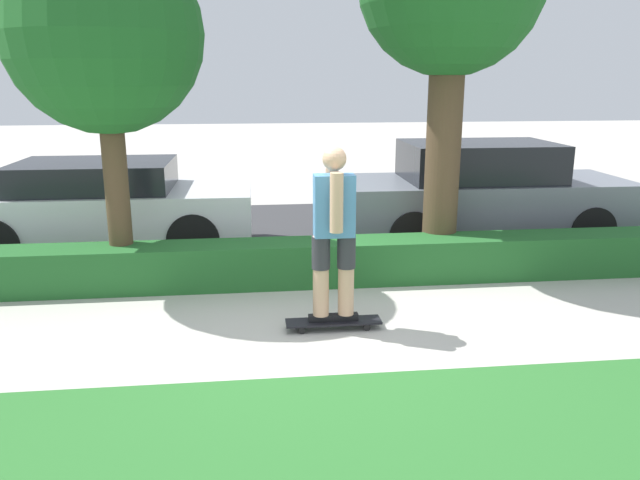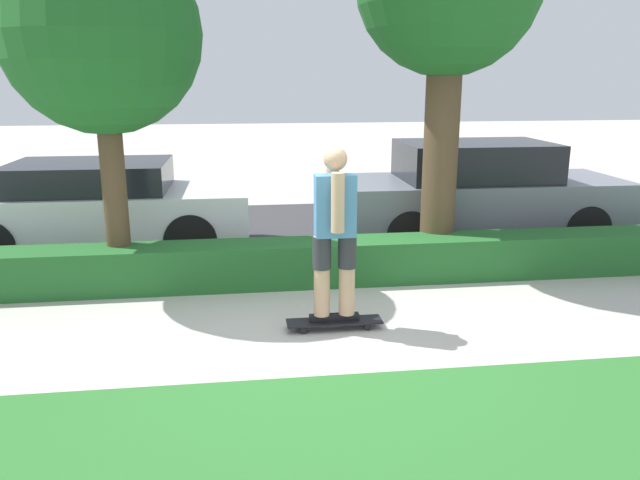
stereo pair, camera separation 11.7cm
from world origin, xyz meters
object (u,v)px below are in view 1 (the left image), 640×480
(skater_person, at_px, (334,231))
(parked_car_middle, at_px, (483,191))
(tree_near, at_px, (104,37))
(parked_car_front, at_px, (104,203))
(skateboard, at_px, (333,322))

(skater_person, height_order, parked_car_middle, skater_person)
(tree_near, distance_m, parked_car_front, 2.86)
(skater_person, xyz_separation_m, parked_car_middle, (2.81, 3.26, -0.23))
(parked_car_front, bearing_deg, parked_car_middle, -0.69)
(skateboard, bearing_deg, parked_car_middle, 49.21)
(skateboard, bearing_deg, tree_near, 145.25)
(parked_car_middle, bearing_deg, tree_near, -163.01)
(skater_person, bearing_deg, tree_near, 145.25)
(tree_near, relative_size, parked_car_middle, 0.95)
(tree_near, relative_size, parked_car_front, 0.97)
(skateboard, distance_m, tree_near, 4.18)
(skateboard, xyz_separation_m, skater_person, (0.00, 0.00, 0.99))
(skateboard, distance_m, parked_car_middle, 4.37)
(skater_person, xyz_separation_m, parked_car_front, (-2.99, 3.37, -0.31))
(parked_car_front, xyz_separation_m, parked_car_middle, (5.80, -0.11, 0.08))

